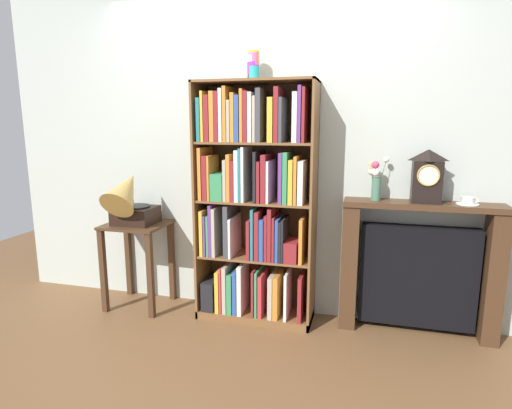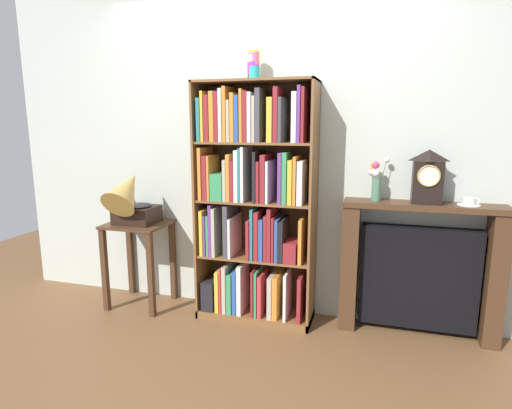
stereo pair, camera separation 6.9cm
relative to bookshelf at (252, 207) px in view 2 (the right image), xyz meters
The scene contains 10 objects.
ground_plane 0.91m from the bookshelf, 68.33° to the right, with size 7.72×6.40×0.02m, color brown.
wall_back 0.49m from the bookshelf, 61.59° to the left, with size 4.72×0.08×2.64m, color beige.
bookshelf is the anchor object (origin of this frame).
cup_stack 1.05m from the bookshelf, 96.73° to the left, with size 0.09×0.09×0.21m.
side_table_left 1.06m from the bookshelf, behind, with size 0.49×0.44×0.72m.
gramophone 1.00m from the bookshelf, behind, with size 0.32×0.49×0.51m.
fireplace_mantel 1.31m from the bookshelf, ahead, with size 1.10×0.23×0.99m.
mantel_clock 1.28m from the bookshelf, ahead, with size 0.20×0.14×0.37m.
flower_vase 0.94m from the bookshelf, ahead, with size 0.15×0.13×0.31m.
teacup_with_saucer 1.52m from the bookshelf, ahead, with size 0.15×0.15×0.05m.
Camera 2 is at (0.88, -2.93, 1.53)m, focal length 29.18 mm.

